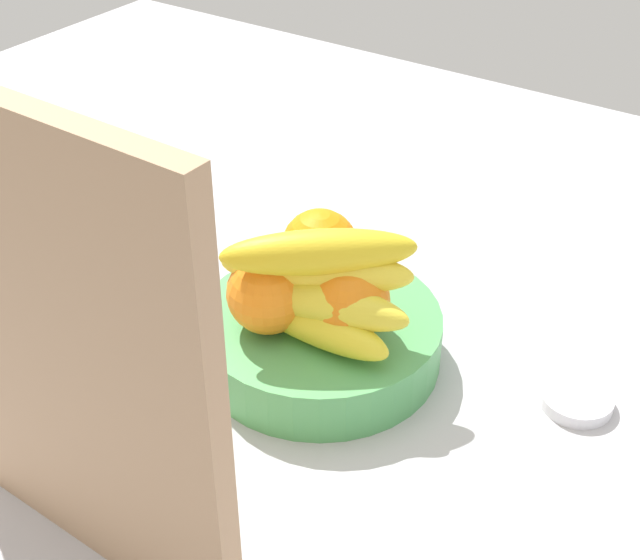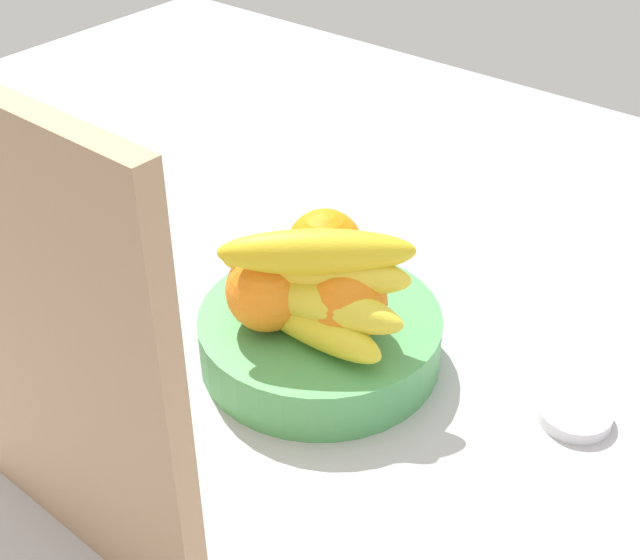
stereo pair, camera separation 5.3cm
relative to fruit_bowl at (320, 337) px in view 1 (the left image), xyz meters
The scene contains 9 objects.
ground_plane 4.55cm from the fruit_bowl, 64.10° to the right, with size 180.00×140.00×3.00cm, color #B7B5BA.
fruit_bowl is the anchor object (origin of this frame).
orange_front_left 8.59cm from the fruit_bowl, 55.72° to the right, with size 7.47×7.47×7.47cm, color orange.
orange_front_right 7.97cm from the fruit_bowl, 53.57° to the left, with size 7.47×7.47×7.47cm, color orange.
orange_center 7.21cm from the fruit_bowl, 168.08° to the left, with size 7.47×7.47×7.47cm, color orange.
banana_bunch 8.29cm from the fruit_bowl, 114.45° to the left, with size 18.06×13.93×10.60cm.
cutting_board 31.40cm from the fruit_bowl, 85.67° to the left, with size 28.00×1.80×36.00cm, color tan.
thermos_tumbler 25.09cm from the fruit_bowl, 19.97° to the left, with size 7.39×7.39×19.44cm, color #B4B1B8.
jar_lid 23.99cm from the fruit_bowl, 161.94° to the right, with size 6.50×6.50×1.22cm, color silver.
Camera 1 is at (-37.36, 55.88, 54.70)cm, focal length 49.60 mm.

